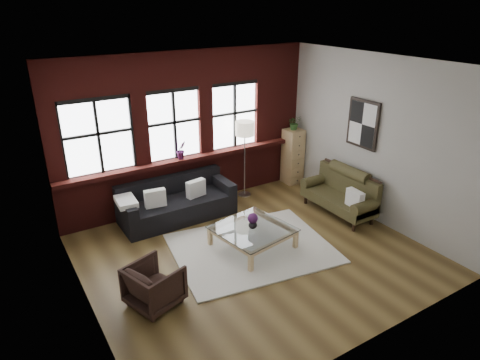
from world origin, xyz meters
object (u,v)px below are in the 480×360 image
floor_lamp (245,156)px  armchair (154,285)px  dark_sofa (177,200)px  drawer_chest (293,156)px  coffee_table (253,238)px  vintage_settee (339,194)px  vase (253,224)px

floor_lamp → armchair: bearing=-141.4°
dark_sofa → drawer_chest: 3.12m
armchair → drawer_chest: (4.46, 2.50, 0.33)m
armchair → coffee_table: (2.03, 0.53, -0.13)m
vintage_settee → vase: vintage_settee is taller
vintage_settee → armchair: size_ratio=2.37×
dark_sofa → drawer_chest: drawer_chest is taller
armchair → floor_lamp: (3.09, 2.47, 0.61)m
vase → coffee_table: bearing=45.0°
vase → drawer_chest: bearing=39.0°
vintage_settee → dark_sofa: bearing=151.6°
drawer_chest → floor_lamp: (-1.37, -0.04, 0.27)m
coffee_table → floor_lamp: size_ratio=0.64×
vase → dark_sofa: bearing=111.2°
dark_sofa → floor_lamp: (1.72, 0.21, 0.52)m
coffee_table → drawer_chest: (2.43, 1.97, 0.46)m
dark_sofa → armchair: size_ratio=3.22×
armchair → floor_lamp: floor_lamp is taller
armchair → vase: (2.03, 0.53, 0.15)m
dark_sofa → vintage_settee: size_ratio=1.36×
dark_sofa → vase: (0.67, -1.72, 0.06)m
floor_lamp → vase: bearing=-118.7°
dark_sofa → floor_lamp: 1.81m
dark_sofa → floor_lamp: bearing=7.1°
dark_sofa → coffee_table: dark_sofa is taller
vase → floor_lamp: floor_lamp is taller
coffee_table → vase: bearing=-135.0°
drawer_chest → floor_lamp: 1.40m
dark_sofa → coffee_table: 1.86m
vintage_settee → armchair: 4.29m
floor_lamp → dark_sofa: bearing=-172.9°
drawer_chest → floor_lamp: bearing=-178.5°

